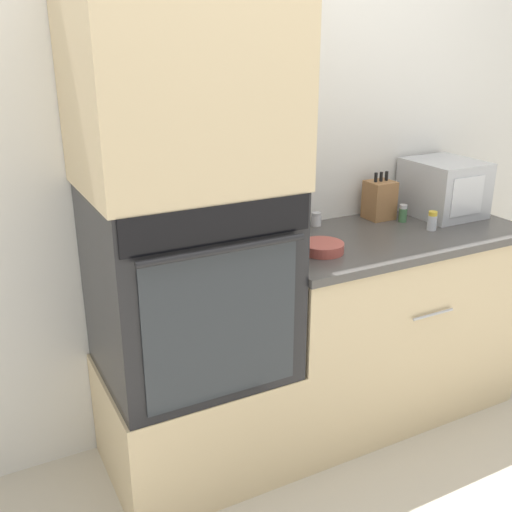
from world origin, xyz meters
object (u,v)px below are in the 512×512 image
microwave (443,188)px  condiment_jar_far (432,221)px  knife_block (379,200)px  condiment_jar_mid (403,213)px  wall_oven (190,281)px  bowl (322,247)px  condiment_jar_near (316,219)px

microwave → condiment_jar_far: 0.30m
knife_block → condiment_jar_mid: size_ratio=2.73×
wall_oven → bowl: size_ratio=4.22×
bowl → condiment_jar_near: condiment_jar_near is taller
condiment_jar_near → condiment_jar_far: (0.43, -0.30, 0.01)m
microwave → condiment_jar_mid: bearing=-177.3°
wall_oven → microwave: (1.39, 0.12, 0.18)m
microwave → knife_block: microwave is taller
knife_block → bowl: size_ratio=1.28×
condiment_jar_far → condiment_jar_near: bearing=144.9°
wall_oven → condiment_jar_near: size_ratio=12.08×
knife_block → wall_oven: bearing=-169.2°
condiment_jar_mid → condiment_jar_far: condiment_jar_far is taller
microwave → knife_block: size_ratio=1.53×
condiment_jar_near → condiment_jar_mid: 0.42m
wall_oven → bowl: wall_oven is taller
wall_oven → condiment_jar_near: 0.78m
wall_oven → condiment_jar_near: wall_oven is taller
wall_oven → condiment_jar_far: size_ratio=8.60×
wall_oven → microwave: 1.41m
knife_block → condiment_jar_mid: bearing=-56.3°
bowl → condiment_jar_far: (0.61, 0.02, 0.02)m
microwave → condiment_jar_mid: 0.27m
condiment_jar_near → condiment_jar_far: 0.53m
microwave → condiment_jar_near: microwave is taller
condiment_jar_near → condiment_jar_far: bearing=-35.1°
bowl → condiment_jar_mid: bearing=17.1°
condiment_jar_far → wall_oven: bearing=177.3°
microwave → bowl: microwave is taller
condiment_jar_mid → knife_block: bearing=123.7°
wall_oven → microwave: wall_oven is taller
microwave → condiment_jar_mid: microwave is taller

